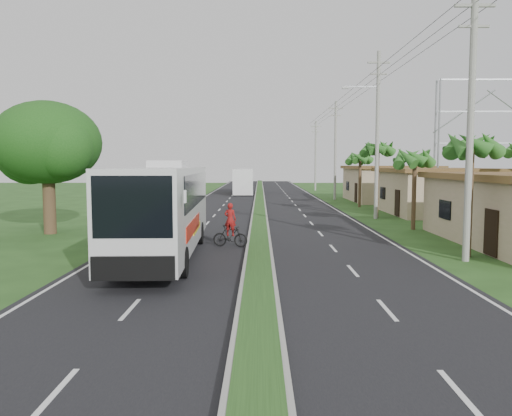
{
  "coord_description": "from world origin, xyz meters",
  "views": [
    {
      "loc": [
        0.04,
        -18.29,
        3.96
      ],
      "look_at": [
        -0.15,
        6.45,
        1.8
      ],
      "focal_mm": 35.0,
      "sensor_mm": 36.0,
      "label": 1
    }
  ],
  "objects": [
    {
      "name": "utility_pole_d",
      "position": [
        8.5,
        58.0,
        5.42
      ],
      "size": [
        1.6,
        0.28,
        10.5
      ],
      "color": "gray",
      "rests_on": "ground"
    },
    {
      "name": "median_strip",
      "position": [
        0.0,
        20.0,
        0.1
      ],
      "size": [
        1.2,
        160.0,
        0.18
      ],
      "color": "gray",
      "rests_on": "ground"
    },
    {
      "name": "shop_far",
      "position": [
        14.0,
        36.0,
        1.93
      ],
      "size": [
        8.6,
        11.6,
        3.82
      ],
      "color": "tan",
      "rests_on": "ground"
    },
    {
      "name": "shop_mid",
      "position": [
        14.0,
        22.0,
        1.86
      ],
      "size": [
        7.6,
        10.6,
        3.67
      ],
      "color": "tan",
      "rests_on": "ground"
    },
    {
      "name": "shade_tree",
      "position": [
        -12.11,
        10.02,
        5.03
      ],
      "size": [
        6.3,
        6.0,
        7.54
      ],
      "color": "#473321",
      "rests_on": "ground"
    },
    {
      "name": "palm_verge_a",
      "position": [
        9.0,
        3.0,
        4.74
      ],
      "size": [
        2.4,
        2.4,
        5.45
      ],
      "color": "#473321",
      "rests_on": "ground"
    },
    {
      "name": "palm_verge_b",
      "position": [
        9.4,
        12.0,
        4.36
      ],
      "size": [
        2.4,
        2.4,
        5.05
      ],
      "color": "#473321",
      "rests_on": "ground"
    },
    {
      "name": "ground",
      "position": [
        0.0,
        0.0,
        0.0
      ],
      "size": [
        180.0,
        180.0,
        0.0
      ],
      "primitive_type": "plane",
      "color": "#234318",
      "rests_on": "ground"
    },
    {
      "name": "lane_edge_right",
      "position": [
        6.7,
        20.0,
        0.0
      ],
      "size": [
        0.12,
        160.0,
        0.01
      ],
      "primitive_type": "cube",
      "color": "silver",
      "rests_on": "ground"
    },
    {
      "name": "motorcyclist",
      "position": [
        -1.38,
        5.39,
        0.76
      ],
      "size": [
        1.79,
        0.9,
        2.14
      ],
      "rotation": [
        0.0,
        0.0,
        -0.25
      ],
      "color": "black",
      "rests_on": "ground"
    },
    {
      "name": "utility_pole_a",
      "position": [
        8.5,
        2.0,
        5.67
      ],
      "size": [
        1.6,
        0.28,
        11.0
      ],
      "color": "gray",
      "rests_on": "ground"
    },
    {
      "name": "palm_verge_c",
      "position": [
        8.8,
        19.0,
        5.12
      ],
      "size": [
        2.4,
        2.4,
        5.85
      ],
      "color": "#473321",
      "rests_on": "ground"
    },
    {
      "name": "lane_edge_left",
      "position": [
        -6.7,
        20.0,
        0.0
      ],
      "size": [
        0.12,
        160.0,
        0.01
      ],
      "primitive_type": "cube",
      "color": "silver",
      "rests_on": "ground"
    },
    {
      "name": "coach_bus_far",
      "position": [
        -2.25,
        49.12,
        1.91
      ],
      "size": [
        2.84,
        11.64,
        3.37
      ],
      "rotation": [
        0.0,
        0.0,
        0.03
      ],
      "color": "white",
      "rests_on": "ground"
    },
    {
      "name": "palm_verge_d",
      "position": [
        9.3,
        28.0,
        4.55
      ],
      "size": [
        2.4,
        2.4,
        5.25
      ],
      "color": "#473321",
      "rests_on": "ground"
    },
    {
      "name": "utility_pole_b",
      "position": [
        8.47,
        18.0,
        6.26
      ],
      "size": [
        3.2,
        0.28,
        12.0
      ],
      "color": "gray",
      "rests_on": "ground"
    },
    {
      "name": "coach_bus_main",
      "position": [
        -4.03,
        2.91,
        2.27
      ],
      "size": [
        3.2,
        12.89,
        4.14
      ],
      "rotation": [
        0.0,
        0.0,
        0.04
      ],
      "color": "silver",
      "rests_on": "ground"
    },
    {
      "name": "road_asphalt",
      "position": [
        0.0,
        20.0,
        0.01
      ],
      "size": [
        14.0,
        160.0,
        0.02
      ],
      "primitive_type": "cube",
      "color": "black",
      "rests_on": "ground"
    },
    {
      "name": "billboard_lattice",
      "position": [
        22.0,
        30.0,
        6.82
      ],
      "size": [
        10.18,
        1.18,
        12.07
      ],
      "color": "gray",
      "rests_on": "ground"
    },
    {
      "name": "utility_pole_c",
      "position": [
        8.5,
        38.0,
        5.67
      ],
      "size": [
        1.6,
        0.28,
        11.0
      ],
      "color": "gray",
      "rests_on": "ground"
    }
  ]
}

